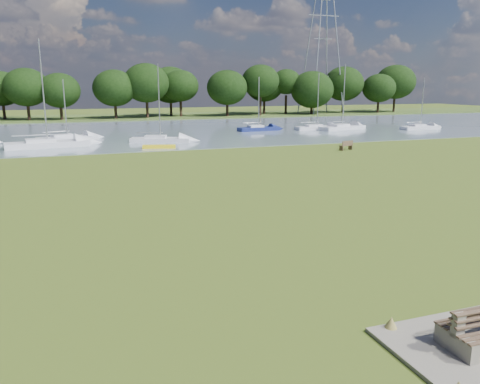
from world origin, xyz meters
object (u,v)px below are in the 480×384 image
object	(u,v)px
sailboat_7	(317,126)
sailboat_8	(258,127)
sailboat_1	(67,137)
sailboat_5	(420,126)
sailboat_6	(47,142)
riverbank_bench	(346,145)
pylon	(324,14)
sailboat_9	(342,126)
sailboat_0	(160,138)
kayak	(159,147)

from	to	relation	value
sailboat_7	sailboat_8	size ratio (longest dim) A/B	1.08
sailboat_1	sailboat_5	size ratio (longest dim) A/B	0.95
sailboat_6	sailboat_8	bearing A→B (deg)	11.44
riverbank_bench	pylon	size ratio (longest dim) A/B	0.05
sailboat_6	sailboat_9	world-z (taller)	sailboat_6
sailboat_1	sailboat_8	distance (m)	24.59
riverbank_bench	sailboat_0	distance (m)	19.74
sailboat_5	sailboat_0	bearing A→B (deg)	-177.54
sailboat_9	sailboat_7	bearing A→B (deg)	145.04
sailboat_6	sailboat_9	bearing A→B (deg)	2.42
sailboat_5	sailboat_8	xyz separation A→B (m)	(-22.23, 5.37, 0.04)
kayak	sailboat_0	xyz separation A→B (m)	(0.96, 4.99, 0.28)
pylon	sailboat_0	xyz separation A→B (m)	(-42.30, -41.01, -20.14)
pylon	sailboat_5	bearing A→B (deg)	-97.90
kayak	sailboat_8	xyz separation A→B (m)	(15.78, 13.56, 0.30)
sailboat_7	sailboat_1	bearing A→B (deg)	-174.55
kayak	sailboat_1	distance (m)	12.84
kayak	sailboat_8	world-z (taller)	sailboat_8
sailboat_1	kayak	bearing A→B (deg)	-68.83
riverbank_bench	sailboat_8	distance (m)	20.61
kayak	pylon	xyz separation A→B (m)	(43.26, 46.00, 20.41)
sailboat_0	sailboat_5	bearing A→B (deg)	23.90
pylon	sailboat_7	bearing A→B (deg)	-119.79
riverbank_bench	pylon	xyz separation A→B (m)	(26.65, 53.03, 20.16)
sailboat_0	sailboat_7	size ratio (longest dim) A/B	1.07
pylon	sailboat_8	bearing A→B (deg)	-130.27
sailboat_7	sailboat_9	world-z (taller)	sailboat_9
riverbank_bench	sailboat_5	world-z (taller)	sailboat_5
sailboat_9	kayak	bearing A→B (deg)	-172.43
pylon	kayak	bearing A→B (deg)	-133.24
sailboat_7	sailboat_6	bearing A→B (deg)	-166.44
riverbank_bench	sailboat_5	xyz separation A→B (m)	(21.40, 15.22, 0.01)
kayak	sailboat_7	xyz separation A→B (m)	(24.04, 12.44, 0.27)
sailboat_5	sailboat_7	bearing A→B (deg)	160.60
sailboat_6	sailboat_9	xyz separation A→B (m)	(37.66, 6.75, -0.05)
riverbank_bench	sailboat_7	bearing A→B (deg)	52.11
sailboat_0	sailboat_8	bearing A→B (deg)	48.99
riverbank_bench	kayak	size ratio (longest dim) A/B	0.48
riverbank_bench	sailboat_5	bearing A→B (deg)	18.44
pylon	sailboat_0	distance (m)	62.26
sailboat_6	riverbank_bench	bearing A→B (deg)	-30.89
sailboat_0	sailboat_5	world-z (taller)	sailboat_0
sailboat_1	sailboat_6	xyz separation A→B (m)	(-1.83, -5.15, 0.09)
sailboat_9	pylon	bearing A→B (deg)	50.64
kayak	sailboat_6	world-z (taller)	sailboat_6
riverbank_bench	sailboat_9	xyz separation A→B (m)	(10.73, 18.26, 0.06)
sailboat_5	sailboat_7	size ratio (longest dim) A/B	0.92
sailboat_0	sailboat_9	size ratio (longest dim) A/B	0.93
pylon	sailboat_8	xyz separation A→B (m)	(-27.48, -32.44, -20.11)
pylon	sailboat_5	world-z (taller)	pylon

